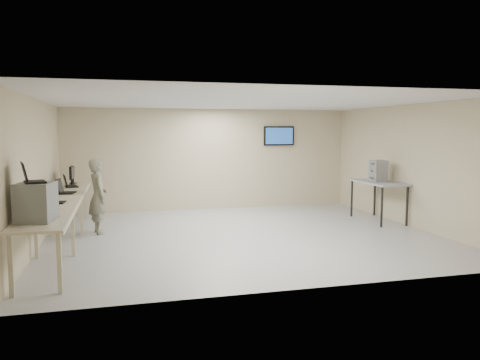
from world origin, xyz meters
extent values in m
cube|color=#AAAAAA|center=(0.00, 0.00, 0.00)|extent=(8.00, 7.00, 0.01)
cube|color=silver|center=(0.00, 0.00, 2.80)|extent=(8.00, 7.00, 0.01)
cube|color=#B8AE87|center=(0.00, 3.50, 1.40)|extent=(8.00, 0.01, 2.80)
cube|color=#B8AE87|center=(0.00, -3.50, 1.40)|extent=(8.00, 0.01, 2.80)
cube|color=#B8AE87|center=(-4.00, 0.00, 1.40)|extent=(0.01, 7.00, 2.80)
cube|color=#B8AE87|center=(4.00, 0.00, 1.40)|extent=(0.01, 7.00, 2.80)
cube|color=black|center=(2.00, 3.48, 2.05)|extent=(0.15, 0.04, 0.15)
cube|color=black|center=(2.00, 3.44, 2.05)|extent=(0.90, 0.06, 0.55)
cube|color=navy|center=(2.00, 3.40, 2.05)|extent=(0.82, 0.01, 0.47)
cube|color=tan|center=(-3.60, 0.00, 0.88)|extent=(0.75, 6.00, 0.04)
cube|color=#B8B396|center=(-3.23, 0.00, 0.85)|extent=(0.02, 6.00, 0.06)
cube|color=#B8B396|center=(-3.90, -2.85, 0.43)|extent=(0.06, 0.06, 0.86)
cube|color=#B8B396|center=(-3.30, -2.85, 0.43)|extent=(0.06, 0.06, 0.86)
cube|color=#B8B396|center=(-3.90, -0.90, 0.43)|extent=(0.06, 0.06, 0.86)
cube|color=#B8B396|center=(-3.30, -0.90, 0.43)|extent=(0.06, 0.06, 0.86)
cube|color=#B8B396|center=(-3.90, 0.90, 0.43)|extent=(0.06, 0.06, 0.86)
cube|color=#B8B396|center=(-3.30, 0.90, 0.43)|extent=(0.06, 0.06, 0.86)
cube|color=#B8B396|center=(-3.90, 2.85, 0.43)|extent=(0.06, 0.06, 0.86)
cube|color=#B8B396|center=(-3.30, 2.85, 0.43)|extent=(0.06, 0.06, 0.86)
cube|color=slate|center=(-3.65, -2.27, 1.18)|extent=(0.55, 0.61, 0.56)
cube|color=black|center=(-3.65, -2.27, 1.47)|extent=(0.36, 0.44, 0.02)
cube|color=black|center=(-3.79, -2.27, 1.62)|extent=(0.16, 0.37, 0.27)
cube|color=black|center=(-3.77, -2.27, 1.62)|extent=(0.13, 0.32, 0.23)
cube|color=black|center=(-3.59, -1.61, 0.91)|extent=(0.31, 0.41, 0.02)
cube|color=black|center=(-3.73, -1.61, 1.06)|extent=(0.11, 0.36, 0.27)
cube|color=black|center=(-3.71, -1.61, 1.06)|extent=(0.09, 0.32, 0.22)
cube|color=black|center=(-3.58, -0.53, 0.91)|extent=(0.27, 0.36, 0.02)
cube|color=black|center=(-3.70, -0.53, 1.04)|extent=(0.09, 0.32, 0.24)
cube|color=black|center=(-3.68, -0.53, 1.04)|extent=(0.07, 0.28, 0.20)
cube|color=black|center=(-3.55, 0.82, 0.91)|extent=(0.34, 0.43, 0.02)
cube|color=black|center=(-3.69, 0.82, 1.07)|extent=(0.12, 0.38, 0.28)
cube|color=black|center=(-3.67, 0.82, 1.07)|extent=(0.10, 0.34, 0.24)
cube|color=black|center=(-3.56, 1.96, 0.91)|extent=(0.34, 0.43, 0.02)
cube|color=black|center=(-3.70, 1.96, 1.06)|extent=(0.14, 0.37, 0.27)
cube|color=black|center=(-3.68, 1.96, 1.06)|extent=(0.11, 0.32, 0.23)
cylinder|color=black|center=(-3.60, 2.35, 0.91)|extent=(0.20, 0.20, 0.02)
cube|color=black|center=(-3.60, 2.35, 1.00)|extent=(0.04, 0.03, 0.16)
cube|color=black|center=(-3.60, 2.35, 1.20)|extent=(0.05, 0.46, 0.31)
cube|color=black|center=(-3.57, 2.35, 1.20)|extent=(0.00, 0.42, 0.26)
cylinder|color=black|center=(-3.60, 2.75, 0.91)|extent=(0.19, 0.19, 0.01)
cube|color=black|center=(-3.60, 2.75, 0.99)|extent=(0.04, 0.03, 0.15)
cube|color=black|center=(-3.60, 2.75, 1.17)|extent=(0.05, 0.42, 0.28)
cube|color=black|center=(-3.57, 2.75, 1.17)|extent=(0.00, 0.38, 0.24)
imported|color=gray|center=(-2.94, 0.93, 0.80)|extent=(0.52, 0.66, 1.61)
cube|color=#909399|center=(3.60, 0.68, 0.95)|extent=(0.76, 1.62, 0.04)
cube|color=black|center=(3.27, -0.03, 0.46)|extent=(0.04, 0.04, 0.93)
cube|color=black|center=(3.27, 1.39, 0.46)|extent=(0.04, 0.04, 0.93)
cube|color=black|center=(3.93, -0.03, 0.46)|extent=(0.04, 0.04, 0.93)
cube|color=black|center=(3.93, 1.39, 0.46)|extent=(0.04, 0.04, 0.93)
cube|color=gray|center=(3.58, 0.68, 1.06)|extent=(0.33, 0.36, 0.17)
cube|color=gray|center=(3.58, 0.68, 1.23)|extent=(0.33, 0.36, 0.17)
cube|color=gray|center=(3.58, 0.68, 1.40)|extent=(0.33, 0.36, 0.17)
camera|label=1|loc=(-2.48, -9.39, 2.19)|focal=35.00mm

